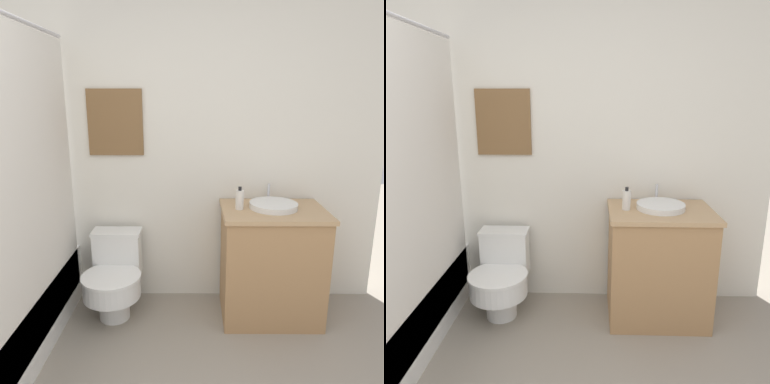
{
  "view_description": "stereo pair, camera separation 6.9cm",
  "coord_description": "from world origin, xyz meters",
  "views": [
    {
      "loc": [
        0.33,
        -0.65,
        1.59
      ],
      "look_at": [
        0.31,
        1.67,
        0.98
      ],
      "focal_mm": 35.0,
      "sensor_mm": 36.0,
      "label": 1
    },
    {
      "loc": [
        0.39,
        -0.64,
        1.59
      ],
      "look_at": [
        0.31,
        1.67,
        0.98
      ],
      "focal_mm": 35.0,
      "sensor_mm": 36.0,
      "label": 2
    }
  ],
  "objects": [
    {
      "name": "soap_bottle",
      "position": [
        0.64,
        1.84,
        0.89
      ],
      "size": [
        0.06,
        0.06,
        0.16
      ],
      "color": "silver",
      "rests_on": "vanity"
    },
    {
      "name": "wall_back",
      "position": [
        -0.0,
        2.15,
        1.25
      ],
      "size": [
        3.49,
        0.07,
        2.5
      ],
      "color": "silver",
      "rests_on": "ground_plane"
    },
    {
      "name": "sink",
      "position": [
        0.88,
        1.86,
        0.84
      ],
      "size": [
        0.33,
        0.37,
        0.13
      ],
      "color": "white",
      "rests_on": "vanity"
    },
    {
      "name": "vanity",
      "position": [
        0.88,
        1.84,
        0.41
      ],
      "size": [
        0.72,
        0.54,
        0.82
      ],
      "color": "#AD7F51",
      "rests_on": "ground_plane"
    },
    {
      "name": "toilet",
      "position": [
        -0.26,
        1.84,
        0.31
      ],
      "size": [
        0.42,
        0.55,
        0.6
      ],
      "color": "white",
      "rests_on": "ground_plane"
    }
  ]
}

